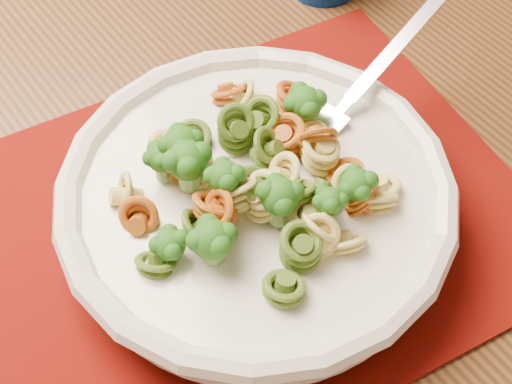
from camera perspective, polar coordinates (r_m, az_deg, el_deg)
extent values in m
cube|color=brown|center=(0.62, -6.24, 5.16)|extent=(1.81, 1.47, 0.04)
cube|color=#620C04|center=(0.53, -1.17, -2.34)|extent=(0.47, 0.40, 0.00)
cylinder|color=silver|center=(0.53, 0.00, -2.24)|extent=(0.12, 0.12, 0.01)
cylinder|color=silver|center=(0.51, 0.00, -0.95)|extent=(0.26, 0.26, 0.03)
torus|color=silver|center=(0.50, 0.00, 0.14)|extent=(0.28, 0.28, 0.02)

